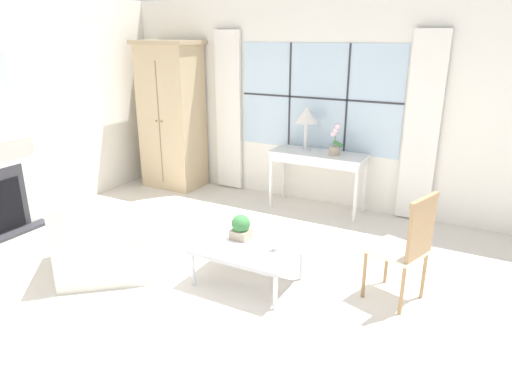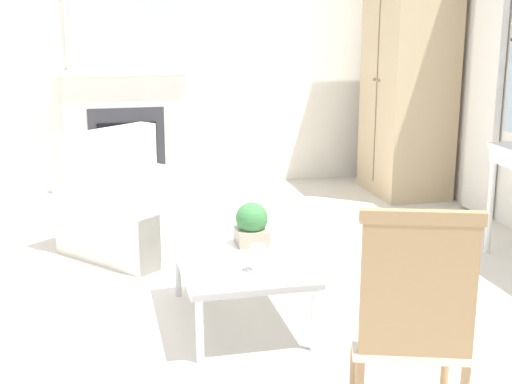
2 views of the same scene
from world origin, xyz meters
TOP-DOWN VIEW (x-y plane):
  - ground_plane at (0.00, 0.00)m, footprint 14.00×14.00m
  - wall_back_windowed at (0.00, 3.02)m, footprint 7.20×0.14m
  - wall_left at (-3.03, 0.60)m, footprint 0.06×7.20m
  - armoire at (-2.24, 2.64)m, footprint 0.95×0.67m
  - console_table at (0.16, 2.70)m, footprint 1.29×0.49m
  - table_lamp at (-0.05, 2.75)m, footprint 0.32×0.32m
  - potted_orchid at (0.38, 2.69)m, footprint 0.19×0.15m
  - armchair_upholstered at (-1.14, 0.04)m, footprint 1.23×1.23m
  - side_chair_wooden at (1.70, 0.87)m, footprint 0.55×0.55m
  - coffee_table at (0.30, 0.51)m, footprint 0.98×0.69m
  - potted_plant_small at (0.17, 0.60)m, footprint 0.18×0.18m
  - pillar_candle at (0.60, 0.54)m, footprint 0.11×0.11m

SIDE VIEW (x-z plane):
  - ground_plane at x=0.00m, z-range 0.00..0.00m
  - armchair_upholstered at x=-1.14m, z-range -0.16..0.69m
  - coffee_table at x=0.30m, z-range 0.16..0.56m
  - pillar_candle at x=0.60m, z-range 0.39..0.55m
  - potted_plant_small at x=0.17m, z-range 0.40..0.65m
  - side_chair_wooden at x=1.70m, z-range 0.07..1.10m
  - console_table at x=0.16m, z-range 0.31..1.12m
  - potted_orchid at x=0.38m, z-range 0.76..1.18m
  - armoire at x=-2.24m, z-range 0.01..2.23m
  - table_lamp at x=-0.05m, z-range 0.97..1.57m
  - wall_back_windowed at x=0.00m, z-range -0.02..2.78m
  - wall_left at x=-3.03m, z-range 0.00..2.80m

